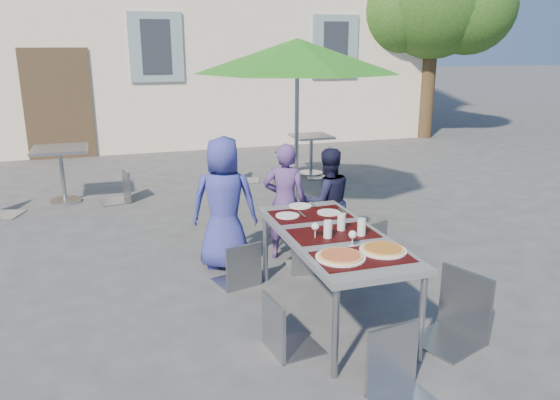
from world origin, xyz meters
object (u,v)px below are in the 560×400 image
object	(u,v)px
child_0	(224,203)
chair_0	(239,238)
chair_4	(461,267)
cafe_table_0	(61,163)
pizza_near_right	(383,249)
chair_5	(404,325)
chair_3	(285,292)
pizza_near_left	(340,256)
bg_chair_l_1	(242,151)
dining_table	(333,240)
chair_2	(364,215)
child_1	(285,202)
chair_1	(310,221)
patio_umbrella	(297,57)
cafe_table_1	(311,148)
bg_chair_r_1	(326,145)
child_2	(327,201)
bg_chair_r_0	(119,167)

from	to	relation	value
child_0	chair_0	world-z (taller)	child_0
chair_4	cafe_table_0	bearing A→B (deg)	121.99
pizza_near_right	child_0	xyz separation A→B (m)	(-0.84, 1.83, -0.07)
chair_5	chair_3	bearing A→B (deg)	125.18
pizza_near_left	bg_chair_l_1	distance (m)	5.48
dining_table	chair_2	distance (m)	1.07
chair_3	bg_chair_l_1	world-z (taller)	bg_chair_l_1
child_1	pizza_near_left	bearing A→B (deg)	104.44
chair_1	chair_3	size ratio (longest dim) A/B	1.11
chair_4	patio_umbrella	world-z (taller)	patio_umbrella
patio_umbrella	chair_2	bearing A→B (deg)	-89.34
cafe_table_1	child_1	bearing A→B (deg)	-114.97
pizza_near_right	bg_chair_r_1	xyz separation A→B (m)	(1.69, 5.24, -0.19)
chair_1	cafe_table_1	world-z (taller)	chair_1
chair_1	chair_5	distance (m)	2.16
child_2	cafe_table_0	xyz separation A→B (m)	(-2.93, 3.05, -0.01)
child_2	patio_umbrella	distance (m)	2.09
chair_4	bg_chair_l_1	world-z (taller)	chair_4
child_2	bg_chair_r_1	size ratio (longest dim) A/B	1.21
chair_4	bg_chair_r_1	world-z (taller)	chair_4
pizza_near_left	cafe_table_1	distance (m)	5.87
cafe_table_1	bg_chair_r_1	distance (m)	0.34
cafe_table_0	child_1	bearing A→B (deg)	-51.36
chair_2	cafe_table_0	size ratio (longest dim) A/B	1.23
chair_3	bg_chair_l_1	distance (m)	5.44
chair_1	cafe_table_0	distance (m)	4.34
cafe_table_0	chair_2	bearing A→B (deg)	-49.57
child_0	cafe_table_0	world-z (taller)	child_0
child_1	chair_4	distance (m)	2.20
dining_table	pizza_near_left	world-z (taller)	pizza_near_left
pizza_near_left	cafe_table_1	size ratio (longest dim) A/B	0.52
dining_table	bg_chair_l_1	xyz separation A→B (m)	(0.42, 4.92, -0.17)
pizza_near_right	chair_3	distance (m)	0.82
bg_chair_r_0	chair_5	bearing A→B (deg)	-73.74
dining_table	chair_5	size ratio (longest dim) A/B	2.00
chair_2	chair_4	xyz separation A→B (m)	(0.10, -1.48, 0.02)
chair_3	cafe_table_1	bearing A→B (deg)	67.21
pizza_near_right	chair_2	distance (m)	1.41
pizza_near_right	child_0	size ratio (longest dim) A/B	0.26
pizza_near_left	child_2	bearing A→B (deg)	70.17
child_2	chair_0	bearing A→B (deg)	26.06
chair_1	bg_chair_r_1	world-z (taller)	bg_chair_r_1
chair_1	chair_2	xyz separation A→B (m)	(0.54, -0.13, 0.04)
chair_3	cafe_table_1	distance (m)	5.91
chair_0	chair_5	bearing A→B (deg)	-73.69
child_1	child_2	size ratio (longest dim) A/B	1.07
pizza_near_left	chair_3	distance (m)	0.50
chair_5	cafe_table_0	world-z (taller)	chair_5
chair_0	chair_4	xyz separation A→B (m)	(1.40, -1.50, 0.13)
dining_table	patio_umbrella	bearing A→B (deg)	76.69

